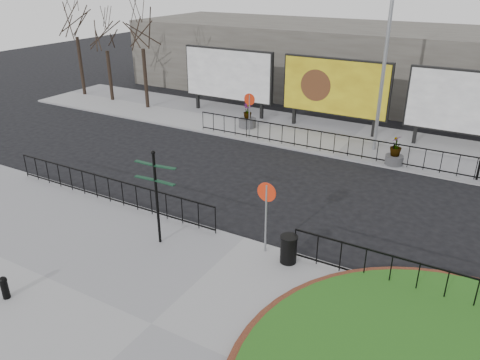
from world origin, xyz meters
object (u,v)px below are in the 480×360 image
Objects in this scene: lamp_post at (385,57)px; planter_a at (247,119)px; fingerpost_sign at (156,189)px; bollard at (4,286)px; planter_c at (395,153)px; litter_bin at (289,249)px; billboard_mid at (335,87)px.

lamp_post is 8.62m from planter_a.
fingerpost_sign is 5.16m from bollard.
litter_bin is at bearing -95.52° from planter_c.
lamp_post reaches higher than planter_c.
planter_c is at bearing -39.18° from billboard_mid.
planter_a is at bearing -156.34° from billboard_mid.
planter_a is 9.03m from planter_c.
planter_c is (1.38, -1.60, -4.13)m from lamp_post.
bollard is (-1.87, -4.53, -1.62)m from fingerpost_sign.
lamp_post is 18.64m from bollard.
billboard_mid reaches higher than litter_bin.
fingerpost_sign is 2.32× the size of planter_c.
planter_a is at bearing 106.93° from fingerpost_sign.
fingerpost_sign is (-0.87, -14.65, -0.47)m from billboard_mid.
planter_c is (4.38, -3.57, -1.90)m from billboard_mid.
litter_bin is 0.66× the size of planter_a.
billboard_mid reaches higher than planter_a.
lamp_post reaches higher than fingerpost_sign.
fingerpost_sign is at bearing -165.91° from litter_bin.
billboard_mid is 1.86× the size of fingerpost_sign.
litter_bin is at bearing -75.87° from billboard_mid.
planter_a is 0.98× the size of planter_c.
planter_c reaches higher than planter_a.
billboard_mid is 6.68× the size of litter_bin.
lamp_post is 13.13× the size of bollard.
litter_bin is 10.05m from planter_c.
litter_bin reaches higher than bollard.
lamp_post is 12.36m from litter_bin.
planter_c reaches higher than litter_bin.
lamp_post is at bearing -33.25° from billboard_mid.
billboard_mid is at bearing 87.55° from fingerpost_sign.
billboard_mid is at bearing 23.66° from planter_a.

